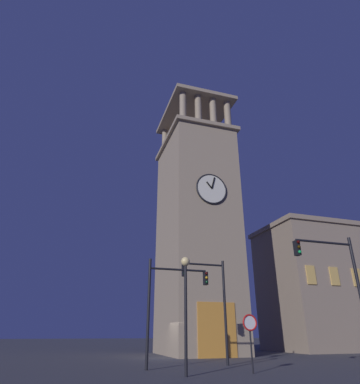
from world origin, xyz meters
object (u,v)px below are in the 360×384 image
Objects in this scene: traffic_signal_mid at (212,293)px; traffic_signal_far at (169,295)px; adjacent_wing_building at (348,287)px; clocktower at (196,231)px; street_lamp at (186,290)px; no_horn_sign at (250,327)px; traffic_signal_near at (340,278)px.

traffic_signal_far is at bearing 21.39° from traffic_signal_mid.
adjacent_wing_building is at bearing -151.65° from traffic_signal_mid.
clocktower is 1.37× the size of adjacent_wing_building.
traffic_signal_far is (3.10, 1.22, -0.28)m from traffic_signal_mid.
traffic_signal_mid reaches higher than street_lamp.
street_lamp is at bearing 2.96° from no_horn_sign.
traffic_signal_far is 3.17m from street_lamp.
traffic_signal_mid is at bearing 74.73° from clocktower.
no_horn_sign is at bearing -22.10° from traffic_signal_near.
traffic_signal_far is (5.80, 11.10, -7.36)m from clocktower.
traffic_signal_far is 1.09× the size of street_lamp.
clocktower is 10.44× the size of no_horn_sign.
traffic_signal_mid is 1.07× the size of traffic_signal_far.
adjacent_wing_building is 3.06× the size of traffic_signal_near.
traffic_signal_far is at bearing 27.53° from adjacent_wing_building.
traffic_signal_near is (-1.83, 15.85, -6.80)m from clocktower.
traffic_signal_far is 4.76m from no_horn_sign.
traffic_signal_mid is 2.34× the size of no_horn_sign.
traffic_signal_mid reaches higher than no_horn_sign.
traffic_signal_near is 1.06× the size of traffic_signal_mid.
traffic_signal_far is (25.01, 13.03, -2.85)m from adjacent_wing_building.
adjacent_wing_building is at bearing -147.13° from street_lamp.
street_lamp is (25.07, 16.20, -2.97)m from adjacent_wing_building.
traffic_signal_near is 7.49m from traffic_signal_mid.
clocktower is 17.13m from street_lamp.
traffic_signal_mid reaches higher than traffic_signal_far.
clocktower is 4.79× the size of traffic_signal_far.
clocktower reaches higher than traffic_signal_far.
traffic_signal_mid is 4.65m from no_horn_sign.
no_horn_sign is (-3.35, -0.17, -1.59)m from street_lamp.
clocktower is at bearing -117.60° from traffic_signal_far.
traffic_signal_mid is at bearing 28.35° from adjacent_wing_building.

